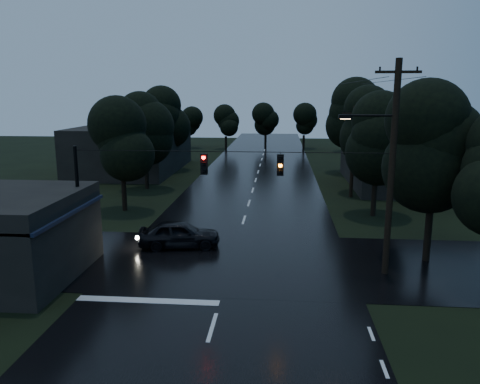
# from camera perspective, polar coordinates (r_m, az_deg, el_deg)

# --- Properties ---
(main_road) EXTENTS (12.00, 120.00, 0.02)m
(main_road) POSITION_cam_1_polar(r_m,az_deg,el_deg) (41.64, 1.56, 0.19)
(main_road) COLOR black
(main_road) RESTS_ON ground
(cross_street) EXTENTS (60.00, 9.00, 0.02)m
(cross_street) POSITION_cam_1_polar(r_m,az_deg,el_deg) (24.35, -1.00, -8.44)
(cross_street) COLOR black
(cross_street) RESTS_ON ground
(building_far_right) EXTENTS (10.00, 14.00, 4.40)m
(building_far_right) POSITION_cam_1_polar(r_m,az_deg,el_deg) (46.61, 19.37, 3.52)
(building_far_right) COLOR black
(building_far_right) RESTS_ON ground
(building_far_left) EXTENTS (10.00, 16.00, 5.00)m
(building_far_left) POSITION_cam_1_polar(r_m,az_deg,el_deg) (53.62, -12.93, 5.24)
(building_far_left) COLOR black
(building_far_left) RESTS_ON ground
(utility_pole_main) EXTENTS (3.50, 0.30, 10.00)m
(utility_pole_main) POSITION_cam_1_polar(r_m,az_deg,el_deg) (22.50, 17.82, 3.14)
(utility_pole_main) COLOR black
(utility_pole_main) RESTS_ON ground
(utility_pole_far) EXTENTS (2.00, 0.30, 7.50)m
(utility_pole_far) POSITION_cam_1_polar(r_m,az_deg,el_deg) (39.41, 13.59, 4.91)
(utility_pole_far) COLOR black
(utility_pole_far) RESTS_ON ground
(anchor_pole_left) EXTENTS (0.18, 0.18, 6.00)m
(anchor_pole_left) POSITION_cam_1_polar(r_m,az_deg,el_deg) (24.47, -19.04, -1.66)
(anchor_pole_left) COLOR black
(anchor_pole_left) RESTS_ON ground
(span_signals) EXTENTS (15.00, 0.37, 1.12)m
(span_signals) POSITION_cam_1_polar(r_m,az_deg,el_deg) (22.00, 0.12, 3.49)
(span_signals) COLOR black
(span_signals) RESTS_ON ground
(tree_corner_near) EXTENTS (4.48, 4.48, 9.44)m
(tree_corner_near) POSITION_cam_1_polar(r_m,az_deg,el_deg) (25.01, 22.74, 5.32)
(tree_corner_near) COLOR black
(tree_corner_near) RESTS_ON ground
(tree_left_a) EXTENTS (3.92, 3.92, 8.26)m
(tree_left_a) POSITION_cam_1_polar(r_m,az_deg,el_deg) (34.78, -14.27, 6.24)
(tree_left_a) COLOR black
(tree_left_a) RESTS_ON ground
(tree_left_b) EXTENTS (4.20, 4.20, 8.85)m
(tree_left_b) POSITION_cam_1_polar(r_m,az_deg,el_deg) (42.52, -11.54, 7.85)
(tree_left_b) COLOR black
(tree_left_b) RESTS_ON ground
(tree_left_c) EXTENTS (4.48, 4.48, 9.44)m
(tree_left_c) POSITION_cam_1_polar(r_m,az_deg,el_deg) (52.30, -9.10, 9.07)
(tree_left_c) COLOR black
(tree_left_c) RESTS_ON ground
(tree_right_a) EXTENTS (4.20, 4.20, 8.85)m
(tree_right_a) POSITION_cam_1_polar(r_m,az_deg,el_deg) (33.48, 16.43, 6.56)
(tree_right_a) COLOR black
(tree_right_a) RESTS_ON ground
(tree_right_b) EXTENTS (4.48, 4.48, 9.44)m
(tree_right_b) POSITION_cam_1_polar(r_m,az_deg,el_deg) (41.41, 15.13, 8.09)
(tree_right_b) COLOR black
(tree_right_b) RESTS_ON ground
(tree_right_c) EXTENTS (4.76, 4.76, 10.03)m
(tree_right_c) POSITION_cam_1_polar(r_m,az_deg,el_deg) (51.34, 13.89, 9.25)
(tree_right_c) COLOR black
(tree_right_c) RESTS_ON ground
(car) EXTENTS (4.72, 2.46, 1.53)m
(car) POSITION_cam_1_polar(r_m,az_deg,el_deg) (26.48, -7.39, -5.09)
(car) COLOR black
(car) RESTS_ON ground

